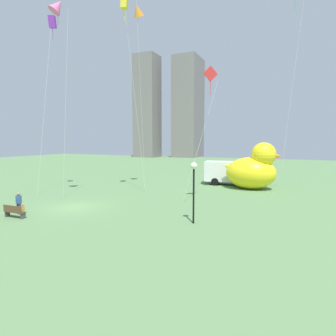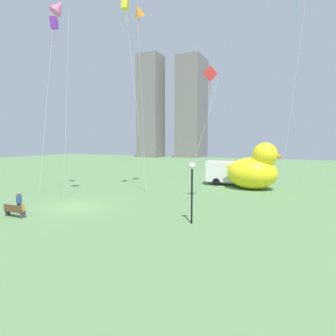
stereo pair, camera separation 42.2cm
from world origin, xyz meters
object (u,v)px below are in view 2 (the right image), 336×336
(person_child, at_px, (23,209))
(giant_inflatable_duck, at_px, (254,169))
(park_bench, at_px, (14,211))
(kite_yellow, at_px, (125,5))
(kite_pink, at_px, (58,8))
(person_adult, at_px, (19,202))
(kite_green, at_px, (297,8))
(box_truck, at_px, (232,173))
(kite_purple, at_px, (54,24))
(lamppost, at_px, (192,177))
(kite_red, at_px, (209,80))
(kite_orange, at_px, (139,12))

(person_child, distance_m, giant_inflatable_duck, 22.95)
(park_bench, relative_size, kite_yellow, 0.09)
(park_bench, height_order, kite_pink, kite_pink)
(person_adult, xyz_separation_m, kite_green, (17.81, 20.79, 18.76))
(kite_pink, bearing_deg, park_bench, -79.20)
(kite_green, bearing_deg, box_truck, -174.54)
(person_child, relative_size, kite_purple, 0.05)
(park_bench, xyz_separation_m, giant_inflatable_duck, (13.70, 19.05, 1.75))
(lamppost, relative_size, box_truck, 0.59)
(kite_red, bearing_deg, kite_orange, 157.28)
(person_child, relative_size, box_truck, 0.13)
(park_bench, distance_m, person_child, 0.59)
(kite_pink, height_order, kite_orange, kite_orange)
(giant_inflatable_duck, bearing_deg, kite_pink, -138.41)
(box_truck, height_order, kite_orange, kite_orange)
(kite_yellow, bearing_deg, kite_green, 36.21)
(kite_purple, bearing_deg, person_adult, -62.63)
(person_adult, bearing_deg, kite_yellow, 73.11)
(box_truck, distance_m, kite_yellow, 21.42)
(park_bench, xyz_separation_m, kite_red, (11.32, 9.47, 9.81))
(lamppost, height_order, kite_yellow, kite_yellow)
(kite_pink, distance_m, kite_purple, 4.33)
(kite_red, relative_size, kite_purple, 0.64)
(kite_green, bearing_deg, park_bench, -128.58)
(person_adult, height_order, kite_orange, kite_orange)
(box_truck, xyz_separation_m, kite_green, (6.45, 0.62, 18.21))
(giant_inflatable_duck, relative_size, kite_yellow, 0.33)
(lamppost, height_order, kite_green, kite_green)
(person_adult, distance_m, lamppost, 13.05)
(kite_green, bearing_deg, giant_inflatable_duck, -144.02)
(kite_purple, bearing_deg, kite_yellow, 17.91)
(kite_pink, bearing_deg, kite_purple, 142.28)
(park_bench, bearing_deg, person_child, 66.42)
(box_truck, bearing_deg, kite_yellow, -129.24)
(person_child, distance_m, kite_pink, 17.21)
(giant_inflatable_duck, xyz_separation_m, lamppost, (-1.77, -15.10, 0.83))
(person_child, bearing_deg, kite_orange, 79.72)
(giant_inflatable_duck, distance_m, lamppost, 15.23)
(giant_inflatable_duck, relative_size, box_truck, 0.93)
(kite_orange, bearing_deg, park_bench, -100.86)
(kite_yellow, bearing_deg, box_truck, 50.76)
(kite_pink, xyz_separation_m, kite_red, (12.44, 3.58, -6.50))
(kite_purple, bearing_deg, person_child, -59.13)
(kite_red, bearing_deg, kite_yellow, 171.46)
(box_truck, bearing_deg, kite_red, -87.44)
(kite_pink, height_order, kite_yellow, kite_yellow)
(lamppost, bearing_deg, giant_inflatable_duck, 83.32)
(lamppost, xyz_separation_m, kite_purple, (-16.48, 4.59, 13.90))
(person_child, xyz_separation_m, giant_inflatable_duck, (13.46, 18.51, 1.73))
(park_bench, xyz_separation_m, person_adult, (-0.56, 0.84, 0.42))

